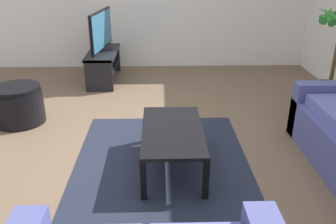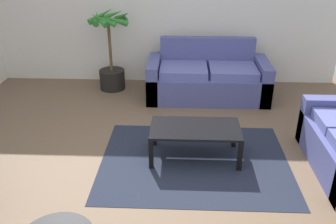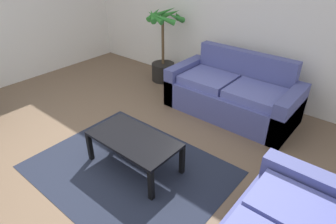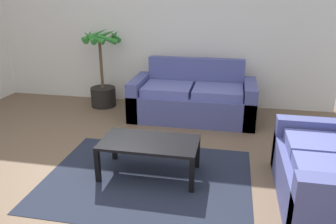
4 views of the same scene
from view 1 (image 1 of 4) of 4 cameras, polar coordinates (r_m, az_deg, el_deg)
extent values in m
plane|color=brown|center=(3.86, -6.16, -5.12)|extent=(6.60, 6.60, 0.00)
cube|color=#4C518C|center=(4.31, 25.16, 0.41)|extent=(0.18, 0.90, 0.62)
cube|color=black|center=(5.77, -10.53, 9.48)|extent=(1.10, 0.45, 0.04)
cube|color=black|center=(5.84, -10.35, 7.13)|extent=(1.02, 0.39, 0.03)
cube|color=black|center=(6.33, -9.71, 8.69)|extent=(0.06, 0.41, 0.49)
cube|color=black|center=(5.34, -11.14, 5.77)|extent=(0.06, 0.41, 0.49)
cube|color=black|center=(5.70, -10.80, 12.92)|extent=(1.04, 0.18, 0.59)
cube|color=teal|center=(5.69, -10.58, 12.93)|extent=(0.99, 0.14, 0.54)
cylinder|color=black|center=(5.76, -10.56, 9.87)|extent=(0.10, 0.10, 0.04)
cube|color=black|center=(3.26, 0.73, -3.02)|extent=(1.05, 0.56, 0.03)
cube|color=black|center=(3.80, -3.45, -2.36)|extent=(0.05, 0.05, 0.37)
cube|color=black|center=(2.93, -4.01, -10.99)|extent=(0.05, 0.05, 0.37)
cube|color=black|center=(3.81, 4.28, -2.27)|extent=(0.05, 0.05, 0.37)
cube|color=black|center=(2.95, 6.16, -10.80)|extent=(0.05, 0.05, 0.37)
cube|color=#1E2333|center=(3.45, -0.98, -8.71)|extent=(2.20, 1.70, 0.01)
cylinder|color=black|center=(5.11, 24.45, 2.29)|extent=(0.43, 0.43, 0.34)
cylinder|color=brown|center=(4.95, 25.59, 8.58)|extent=(0.05, 0.05, 0.83)
cone|color=#2E7F2D|center=(5.01, 25.40, 14.28)|extent=(0.15, 0.38, 0.22)
cone|color=#2E7F2D|center=(4.90, 24.48, 14.27)|extent=(0.35, 0.31, 0.22)
cone|color=#2E7F2D|center=(4.80, 24.53, 14.09)|extent=(0.38, 0.13, 0.22)
cone|color=#2E7F2D|center=(4.66, 25.45, 13.71)|extent=(0.41, 0.37, 0.25)
cylinder|color=black|center=(4.61, -23.00, 0.77)|extent=(0.58, 0.58, 0.40)
cylinder|color=black|center=(4.53, -23.46, 3.45)|extent=(0.55, 0.55, 0.06)
camera|label=2|loc=(4.76, -55.86, 21.07)|focal=38.84mm
camera|label=3|loc=(1.94, -68.98, 22.60)|focal=30.58mm
camera|label=4|loc=(3.65, -59.23, 13.57)|focal=35.29mm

